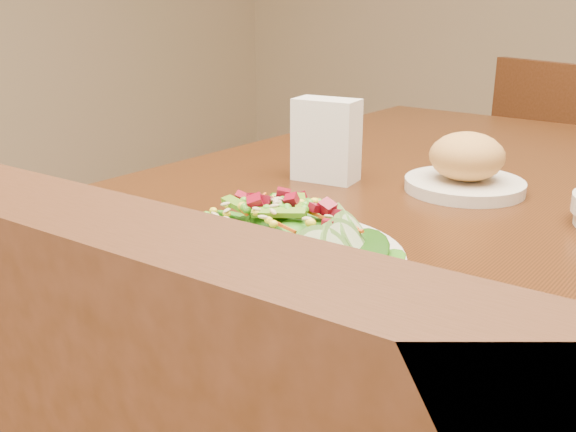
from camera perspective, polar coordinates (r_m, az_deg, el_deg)
The scene contains 5 objects.
dining_table at distance 0.93m, azimuth 12.98°, elevation -4.61°, with size 0.90×1.40×0.75m.
chair_far at distance 2.03m, azimuth 23.35°, elevation 1.19°, with size 0.52×0.52×0.85m.
salad_plate at distance 0.63m, azimuth -0.48°, elevation -3.04°, with size 0.26×0.26×0.08m.
bread_plate at distance 0.95m, azimuth 15.53°, elevation 4.18°, with size 0.17×0.17×0.09m.
napkin_holder at distance 0.96m, azimuth 3.42°, elevation 6.95°, with size 0.10×0.07×0.12m.
Camera 1 is at (0.35, -0.79, 1.01)m, focal length 40.00 mm.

